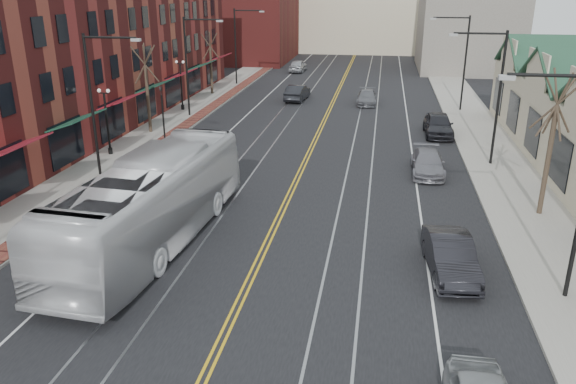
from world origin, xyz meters
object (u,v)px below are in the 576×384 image
(transit_bus, at_px, (152,203))
(parked_suv, at_px, (125,198))
(parked_car_b, at_px, (450,256))
(parked_car_c, at_px, (428,163))
(parked_car_d, at_px, (438,124))

(transit_bus, bearing_deg, parked_suv, -42.54)
(transit_bus, distance_m, parked_suv, 4.07)
(parked_car_b, relative_size, parked_car_c, 1.00)
(parked_suv, xyz_separation_m, parked_car_c, (15.00, 8.92, -0.19))
(parked_suv, height_order, parked_car_c, parked_suv)
(parked_car_b, bearing_deg, parked_car_c, 84.87)
(parked_car_b, relative_size, parked_car_d, 0.93)
(parked_car_c, bearing_deg, transit_bus, -136.10)
(parked_car_b, bearing_deg, transit_bus, 171.41)
(transit_bus, xyz_separation_m, parked_car_b, (12.38, -0.68, -1.15))
(transit_bus, bearing_deg, parked_car_d, -118.66)
(parked_car_c, height_order, parked_car_d, parked_car_d)
(transit_bus, height_order, parked_car_b, transit_bus)
(parked_car_c, bearing_deg, parked_car_b, -89.53)
(transit_bus, bearing_deg, parked_car_c, -131.95)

